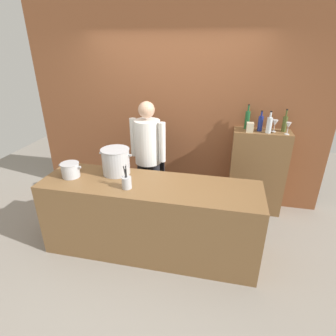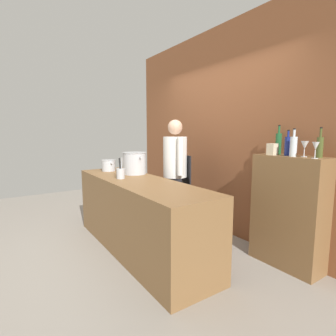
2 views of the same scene
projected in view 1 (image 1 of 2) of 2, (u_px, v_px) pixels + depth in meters
The scene contains 15 objects.
ground_plane at pixel (151, 248), 3.38m from camera, with size 8.00×8.00×0.00m, color gray.
brick_back_panel at pixel (174, 104), 3.99m from camera, with size 4.40×0.10×3.00m, color brown.
prep_counter at pixel (150, 218), 3.19m from camera, with size 2.46×0.70×0.90m, color brown.
bar_cabinet at pixel (257, 172), 3.93m from camera, with size 0.76×0.32×1.23m, color brown.
chef at pixel (148, 153), 3.65m from camera, with size 0.51×0.39×1.66m.
stockpot_large at pixel (116, 161), 3.18m from camera, with size 0.39×0.33×0.31m.
stockpot_small at pixel (70, 170), 3.13m from camera, with size 0.27×0.21×0.17m.
utensil_crock at pixel (127, 182), 2.89m from camera, with size 0.10×0.10×0.27m.
wine_bottle_green at pixel (247, 119), 3.73m from camera, with size 0.07×0.07×0.33m.
wine_bottle_olive at pixel (285, 123), 3.60m from camera, with size 0.06×0.06×0.30m.
wine_bottle_clear at pixel (269, 125), 3.55m from camera, with size 0.07×0.07×0.29m.
wine_bottle_cobalt at pixel (260, 123), 3.63m from camera, with size 0.06×0.06×0.28m.
wine_glass_wide at pixel (275, 123), 3.59m from camera, with size 0.08×0.08×0.16m.
wine_glass_short at pixel (288, 126), 3.49m from camera, with size 0.07×0.07×0.16m.
spice_tin_cream at pixel (250, 127), 3.60m from camera, with size 0.09×0.09×0.13m, color beige.
Camera 1 is at (0.77, -2.55, 2.31)m, focal length 29.11 mm.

